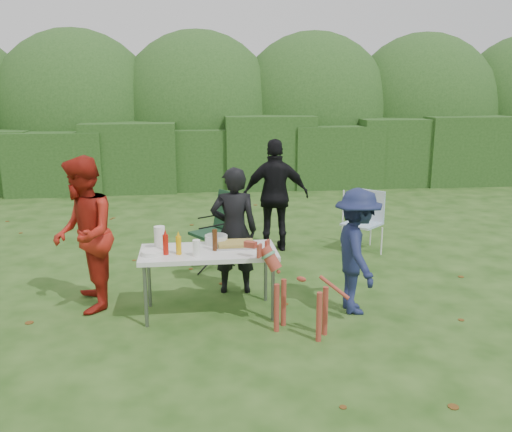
{
  "coord_description": "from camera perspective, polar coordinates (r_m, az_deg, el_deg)",
  "views": [
    {
      "loc": [
        -0.32,
        -5.5,
        2.51
      ],
      "look_at": [
        0.47,
        0.7,
        1.0
      ],
      "focal_mm": 38.0,
      "sensor_mm": 36.0,
      "label": 1
    }
  ],
  "objects": [
    {
      "name": "pasta_bowl",
      "position": [
        6.23,
        -4.22,
        -2.48
      ],
      "size": [
        0.26,
        0.26,
        0.1
      ],
      "primitive_type": "cylinder",
      "color": "silver",
      "rests_on": "folding_table"
    },
    {
      "name": "person_cook",
      "position": [
        6.61,
        -2.33,
        -1.55
      ],
      "size": [
        0.6,
        0.41,
        1.57
      ],
      "primitive_type": "imported",
      "rotation": [
        0.0,
        0.0,
        3.07
      ],
      "color": "black",
      "rests_on": "ground"
    },
    {
      "name": "folding_table",
      "position": [
        6.02,
        -5.02,
        -4.11
      ],
      "size": [
        1.5,
        0.7,
        0.74
      ],
      "color": "silver",
      "rests_on": "ground"
    },
    {
      "name": "focaccia_bread",
      "position": [
        6.11,
        -2.13,
        -2.89
      ],
      "size": [
        0.4,
        0.26,
        0.04
      ],
      "primitive_type": "cube",
      "color": "#A48D3F",
      "rests_on": "food_tray"
    },
    {
      "name": "beer_bottle",
      "position": [
        5.96,
        -4.36,
        -2.54
      ],
      "size": [
        0.06,
        0.06,
        0.24
      ],
      "primitive_type": "cylinder",
      "color": "#47230F",
      "rests_on": "folding_table"
    },
    {
      "name": "paper_towel_roll",
      "position": [
        6.08,
        -10.11,
        -2.28
      ],
      "size": [
        0.12,
        0.12,
        0.26
      ],
      "primitive_type": "cylinder",
      "color": "white",
      "rests_on": "folding_table"
    },
    {
      "name": "camping_chair",
      "position": [
        7.71,
        -4.36,
        -1.4
      ],
      "size": [
        0.9,
        0.9,
        1.04
      ],
      "primitive_type": null,
      "rotation": [
        0.0,
        0.0,
        3.69
      ],
      "color": "#183923",
      "rests_on": "ground"
    },
    {
      "name": "food_tray",
      "position": [
        6.12,
        -2.12,
        -3.14
      ],
      "size": [
        0.45,
        0.3,
        0.02
      ],
      "primitive_type": "cube",
      "color": "#B7B7BA",
      "rests_on": "folding_table"
    },
    {
      "name": "shrub_backdrop",
      "position": [
        15.13,
        -6.08,
        10.03
      ],
      "size": [
        20.0,
        2.6,
        3.2
      ],
      "primitive_type": "ellipsoid",
      "color": "#3D6628",
      "rests_on": "ground"
    },
    {
      "name": "dog",
      "position": [
        5.61,
        4.77,
        -8.0
      ],
      "size": [
        0.99,
        0.86,
        0.9
      ],
      "primitive_type": null,
      "rotation": [
        0.0,
        0.0,
        2.52
      ],
      "color": "#9E3B2B",
      "rests_on": "ground"
    },
    {
      "name": "child",
      "position": [
        6.15,
        10.58,
        -3.68
      ],
      "size": [
        0.56,
        0.93,
        1.42
      ],
      "primitive_type": "imported",
      "rotation": [
        0.0,
        0.0,
        1.54
      ],
      "color": "#1A2249",
      "rests_on": "ground"
    },
    {
      "name": "hedge_row",
      "position": [
        13.6,
        -5.85,
        6.48
      ],
      "size": [
        22.0,
        1.4,
        1.7
      ],
      "primitive_type": "cube",
      "color": "#23471C",
      "rests_on": "ground"
    },
    {
      "name": "ketchup_bottle",
      "position": [
        5.88,
        -9.49,
        -2.99
      ],
      "size": [
        0.06,
        0.06,
        0.22
      ],
      "primitive_type": "cylinder",
      "color": "#B3160B",
      "rests_on": "folding_table"
    },
    {
      "name": "ground",
      "position": [
        6.05,
        -3.63,
        -10.95
      ],
      "size": [
        80.0,
        80.0,
        0.0
      ],
      "primitive_type": "plane",
      "color": "#1E4211"
    },
    {
      "name": "cup_stack",
      "position": [
        5.78,
        -6.29,
        -3.38
      ],
      "size": [
        0.08,
        0.08,
        0.18
      ],
      "primitive_type": "cylinder",
      "color": "white",
      "rests_on": "folding_table"
    },
    {
      "name": "person_black_puffy",
      "position": [
        8.33,
        2.08,
        2.17
      ],
      "size": [
        1.04,
        0.49,
        1.73
      ],
      "primitive_type": "imported",
      "rotation": [
        0.0,
        0.0,
        3.07
      ],
      "color": "black",
      "rests_on": "ground"
    },
    {
      "name": "mustard_bottle",
      "position": [
        5.87,
        -8.15,
        -3.08
      ],
      "size": [
        0.06,
        0.06,
        0.2
      ],
      "primitive_type": "cylinder",
      "color": "#DE9E0B",
      "rests_on": "folding_table"
    },
    {
      "name": "person_red_jacket",
      "position": [
        6.37,
        -17.7,
        -1.88
      ],
      "size": [
        0.81,
        0.96,
        1.76
      ],
      "primitive_type": "imported",
      "rotation": [
        0.0,
        0.0,
        -1.4
      ],
      "color": "#A21E13",
      "rests_on": "ground"
    },
    {
      "name": "lawn_chair",
      "position": [
        8.52,
        11.11,
        -0.54
      ],
      "size": [
        0.78,
        0.78,
        0.94
      ],
      "primitive_type": null,
      "rotation": [
        0.0,
        0.0,
        3.89
      ],
      "color": "#4F8CBB",
      "rests_on": "ground"
    },
    {
      "name": "plate_stack",
      "position": [
        5.92,
        -10.87,
        -3.82
      ],
      "size": [
        0.24,
        0.24,
        0.05
      ],
      "primitive_type": "cylinder",
      "color": "white",
      "rests_on": "folding_table"
    }
  ]
}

